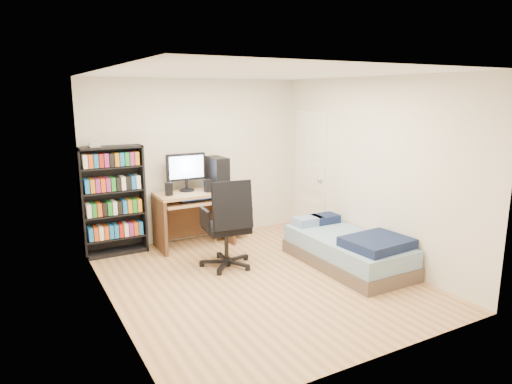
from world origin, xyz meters
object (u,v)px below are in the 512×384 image
bed (348,249)px  office_chair (228,240)px  media_shelf (113,200)px  computer_desk (199,196)px

bed → office_chair: bearing=152.8°
office_chair → bed: size_ratio=0.66×
media_shelf → bed: (2.63, -2.00, -0.57)m
media_shelf → computer_desk: size_ratio=1.16×
office_chair → bed: (1.43, -0.74, -0.16)m
computer_desk → bed: bearing=-53.2°
office_chair → bed: 1.62m
bed → media_shelf: bearing=142.7°
media_shelf → office_chair: 1.79m
media_shelf → office_chair: size_ratio=1.35×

